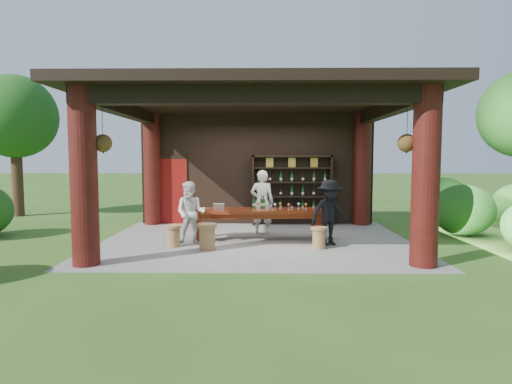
{
  "coord_description": "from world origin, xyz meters",
  "views": [
    {
      "loc": [
        0.15,
        -10.25,
        2.01
      ],
      "look_at": [
        0.0,
        0.4,
        1.15
      ],
      "focal_mm": 30.0,
      "sensor_mm": 36.0,
      "label": 1
    }
  ],
  "objects_px": {
    "wine_shelf": "(292,190)",
    "stool_near_left": "(207,236)",
    "tasting_table": "(259,214)",
    "napkin_basket": "(219,206)",
    "stool_far_left": "(173,235)",
    "guest_woman": "(191,213)",
    "host": "(262,202)",
    "stool_near_right": "(319,237)",
    "guest_man": "(329,213)"
  },
  "relations": [
    {
      "from": "stool_near_right",
      "to": "stool_far_left",
      "type": "relative_size",
      "value": 0.99
    },
    {
      "from": "wine_shelf",
      "to": "napkin_basket",
      "type": "height_order",
      "value": "wine_shelf"
    },
    {
      "from": "host",
      "to": "stool_near_right",
      "type": "bearing_deg",
      "value": 132.23
    },
    {
      "from": "tasting_table",
      "to": "napkin_basket",
      "type": "bearing_deg",
      "value": -176.42
    },
    {
      "from": "napkin_basket",
      "to": "stool_near_left",
      "type": "bearing_deg",
      "value": -97.13
    },
    {
      "from": "stool_near_right",
      "to": "guest_woman",
      "type": "xyz_separation_m",
      "value": [
        -2.92,
        0.47,
        0.47
      ]
    },
    {
      "from": "wine_shelf",
      "to": "stool_far_left",
      "type": "distance_m",
      "value": 4.38
    },
    {
      "from": "wine_shelf",
      "to": "stool_near_left",
      "type": "height_order",
      "value": "wine_shelf"
    },
    {
      "from": "wine_shelf",
      "to": "stool_near_left",
      "type": "relative_size",
      "value": 4.15
    },
    {
      "from": "wine_shelf",
      "to": "guest_woman",
      "type": "relative_size",
      "value": 1.62
    },
    {
      "from": "stool_far_left",
      "to": "guest_man",
      "type": "relative_size",
      "value": 0.32
    },
    {
      "from": "stool_near_right",
      "to": "guest_man",
      "type": "bearing_deg",
      "value": 52.71
    },
    {
      "from": "napkin_basket",
      "to": "tasting_table",
      "type": "bearing_deg",
      "value": 3.58
    },
    {
      "from": "tasting_table",
      "to": "guest_woman",
      "type": "bearing_deg",
      "value": -160.17
    },
    {
      "from": "stool_far_left",
      "to": "guest_woman",
      "type": "height_order",
      "value": "guest_woman"
    },
    {
      "from": "host",
      "to": "napkin_basket",
      "type": "height_order",
      "value": "host"
    },
    {
      "from": "wine_shelf",
      "to": "stool_near_right",
      "type": "distance_m",
      "value": 3.46
    },
    {
      "from": "napkin_basket",
      "to": "wine_shelf",
      "type": "bearing_deg",
      "value": 50.46
    },
    {
      "from": "guest_woman",
      "to": "tasting_table",
      "type": "bearing_deg",
      "value": 24.69
    },
    {
      "from": "napkin_basket",
      "to": "stool_near_right",
      "type": "bearing_deg",
      "value": -22.96
    },
    {
      "from": "guest_man",
      "to": "napkin_basket",
      "type": "relative_size",
      "value": 5.79
    },
    {
      "from": "stool_near_right",
      "to": "host",
      "type": "xyz_separation_m",
      "value": [
        -1.26,
        1.8,
        0.59
      ]
    },
    {
      "from": "host",
      "to": "guest_woman",
      "type": "xyz_separation_m",
      "value": [
        -1.66,
        -1.32,
        -0.11
      ]
    },
    {
      "from": "wine_shelf",
      "to": "tasting_table",
      "type": "relative_size",
      "value": 0.75
    },
    {
      "from": "napkin_basket",
      "to": "guest_man",
      "type": "bearing_deg",
      "value": -13.24
    },
    {
      "from": "guest_man",
      "to": "guest_woman",
      "type": "bearing_deg",
      "value": 154.26
    },
    {
      "from": "stool_near_right",
      "to": "host",
      "type": "relative_size",
      "value": 0.29
    },
    {
      "from": "tasting_table",
      "to": "host",
      "type": "distance_m",
      "value": 0.78
    },
    {
      "from": "guest_woman",
      "to": "stool_near_right",
      "type": "bearing_deg",
      "value": -4.34
    },
    {
      "from": "stool_near_left",
      "to": "stool_near_right",
      "type": "height_order",
      "value": "stool_near_left"
    },
    {
      "from": "guest_man",
      "to": "stool_near_right",
      "type": "bearing_deg",
      "value": -151.21
    },
    {
      "from": "stool_near_right",
      "to": "napkin_basket",
      "type": "bearing_deg",
      "value": 157.04
    },
    {
      "from": "stool_near_right",
      "to": "stool_near_left",
      "type": "bearing_deg",
      "value": -176.54
    },
    {
      "from": "wine_shelf",
      "to": "tasting_table",
      "type": "height_order",
      "value": "wine_shelf"
    },
    {
      "from": "host",
      "to": "guest_man",
      "type": "xyz_separation_m",
      "value": [
        1.54,
        -1.43,
        -0.09
      ]
    },
    {
      "from": "stool_near_right",
      "to": "host",
      "type": "height_order",
      "value": "host"
    },
    {
      "from": "stool_near_left",
      "to": "tasting_table",
      "type": "bearing_deg",
      "value": 46.7
    },
    {
      "from": "host",
      "to": "guest_man",
      "type": "relative_size",
      "value": 1.12
    },
    {
      "from": "tasting_table",
      "to": "stool_near_right",
      "type": "relative_size",
      "value": 6.55
    },
    {
      "from": "wine_shelf",
      "to": "host",
      "type": "height_order",
      "value": "wine_shelf"
    },
    {
      "from": "stool_near_left",
      "to": "guest_man",
      "type": "xyz_separation_m",
      "value": [
        2.74,
        0.52,
        0.45
      ]
    },
    {
      "from": "tasting_table",
      "to": "stool_near_left",
      "type": "height_order",
      "value": "tasting_table"
    },
    {
      "from": "tasting_table",
      "to": "stool_near_left",
      "type": "relative_size",
      "value": 5.54
    },
    {
      "from": "stool_near_left",
      "to": "napkin_basket",
      "type": "relative_size",
      "value": 2.19
    },
    {
      "from": "guest_woman",
      "to": "wine_shelf",
      "type": "bearing_deg",
      "value": 53.25
    },
    {
      "from": "tasting_table",
      "to": "stool_near_right",
      "type": "bearing_deg",
      "value": -38.0
    },
    {
      "from": "wine_shelf",
      "to": "guest_woman",
      "type": "height_order",
      "value": "wine_shelf"
    },
    {
      "from": "stool_near_right",
      "to": "stool_far_left",
      "type": "xyz_separation_m",
      "value": [
        -3.27,
        0.16,
        0.0
      ]
    },
    {
      "from": "stool_near_left",
      "to": "stool_far_left",
      "type": "bearing_deg",
      "value": 159.17
    },
    {
      "from": "host",
      "to": "guest_woman",
      "type": "height_order",
      "value": "host"
    }
  ]
}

